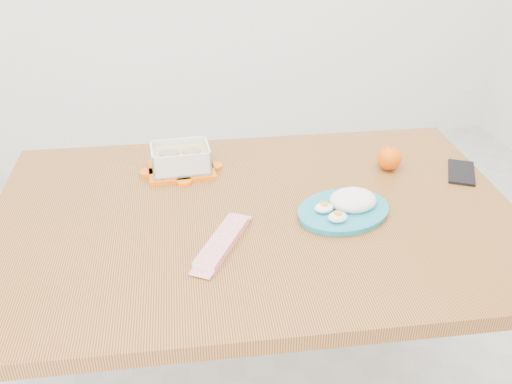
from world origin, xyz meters
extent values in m
plane|color=#B7B7B2|center=(0.00, 0.00, 0.00)|extent=(3.50, 3.50, 0.00)
cube|color=olive|center=(-0.20, -0.12, 0.73)|extent=(1.43, 1.02, 0.04)
cylinder|color=brown|center=(-0.78, 0.33, 0.35)|extent=(0.06, 0.06, 0.71)
cylinder|color=brown|center=(0.45, 0.21, 0.35)|extent=(0.06, 0.06, 0.71)
cube|color=#F46407|center=(-0.36, 0.15, 0.76)|extent=(0.19, 0.14, 0.01)
cube|color=silver|center=(-0.36, 0.15, 0.80)|extent=(0.17, 0.12, 0.07)
cube|color=tan|center=(-0.36, 0.15, 0.79)|extent=(0.16, 0.11, 0.04)
cylinder|color=tan|center=(-0.39, 0.15, 0.81)|extent=(0.06, 0.06, 0.02)
cylinder|color=tan|center=(-0.33, 0.14, 0.81)|extent=(0.06, 0.06, 0.02)
sphere|color=#FF4405|center=(0.23, 0.03, 0.79)|extent=(0.07, 0.07, 0.07)
cylinder|color=teal|center=(0.02, -0.18, 0.76)|extent=(0.30, 0.30, 0.02)
ellipsoid|color=white|center=(0.05, -0.16, 0.79)|extent=(0.15, 0.13, 0.05)
ellipsoid|color=white|center=(-0.03, -0.18, 0.78)|extent=(0.06, 0.05, 0.02)
ellipsoid|color=white|center=(-0.01, -0.23, 0.78)|extent=(0.06, 0.05, 0.02)
cube|color=red|center=(-0.31, -0.24, 0.76)|extent=(0.16, 0.21, 0.02)
cube|color=black|center=(0.43, -0.05, 0.75)|extent=(0.13, 0.16, 0.01)
camera|label=1|loc=(-0.47, -1.33, 1.54)|focal=40.00mm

